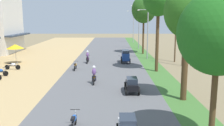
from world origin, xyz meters
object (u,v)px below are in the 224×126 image
object	(u,v)px
median_tree_fourth	(145,10)
car_van_blue	(126,55)
streetlamp_near	(149,30)
motorbike_ahead_second	(75,120)
streetlamp_mid	(140,24)
vendor_umbrella	(16,46)
utility_pole_near	(185,31)
utility_pole_far	(177,30)
motorbike_ahead_fifth	(89,57)
motorbike_ahead_third	(95,75)
median_tree_second	(189,13)
parked_motorbike_sixth	(1,71)
car_sedan_black	(133,84)
parked_motorbike_seventh	(14,65)
streetlamp_far	(134,24)
motorbike_ahead_fourth	(76,65)
median_tree_nearest	(220,33)

from	to	relation	value
median_tree_fourth	car_van_blue	size ratio (longest dim) A/B	3.91
streetlamp_near	motorbike_ahead_second	xyz separation A→B (m)	(-7.15, -23.72, -3.65)
median_tree_fourth	streetlamp_near	world-z (taller)	median_tree_fourth
streetlamp_mid	car_van_blue	bearing A→B (deg)	-102.28
vendor_umbrella	utility_pole_near	world-z (taller)	utility_pole_near
streetlamp_near	utility_pole_far	xyz separation A→B (m)	(3.41, -2.48, 0.17)
utility_pole_near	motorbike_ahead_fifth	world-z (taller)	utility_pole_near
motorbike_ahead_second	motorbike_ahead_third	size ratio (longest dim) A/B	1.00
median_tree_second	motorbike_ahead_second	bearing A→B (deg)	-145.29
streetlamp_mid	utility_pole_far	bearing A→B (deg)	-76.73
parked_motorbike_sixth	streetlamp_mid	size ratio (longest dim) A/B	0.22
car_van_blue	motorbike_ahead_third	size ratio (longest dim) A/B	1.34
car_sedan_black	motorbike_ahead_third	size ratio (longest dim) A/B	1.26
motorbike_ahead_second	parked_motorbike_seventh	bearing A→B (deg)	120.76
streetlamp_far	motorbike_ahead_third	size ratio (longest dim) A/B	4.27
streetlamp_near	parked_motorbike_seventh	bearing A→B (deg)	-154.47
median_tree_second	streetlamp_near	xyz separation A→B (m)	(-0.07, 18.71, -2.05)
car_sedan_black	motorbike_ahead_third	distance (m)	4.20
vendor_umbrella	utility_pole_near	xyz separation A→B (m)	(21.29, -1.23, 2.08)
utility_pole_far	car_sedan_black	world-z (taller)	utility_pole_far
vendor_umbrella	motorbike_ahead_second	world-z (taller)	vendor_umbrella
utility_pole_near	motorbike_ahead_fourth	xyz separation A→B (m)	(-13.00, -2.81, -3.82)
streetlamp_near	median_tree_fourth	bearing A→B (deg)	89.88
motorbike_ahead_second	motorbike_ahead_third	distance (m)	9.53
parked_motorbike_seventh	median_tree_nearest	xyz separation A→B (m)	(16.21, -17.09, 4.70)
motorbike_ahead_fifth	streetlamp_far	bearing A→B (deg)	73.55
streetlamp_far	motorbike_ahead_second	distance (m)	48.94
median_tree_nearest	streetlamp_near	xyz separation A→B (m)	(0.35, 25.00, -1.02)
vendor_umbrella	car_van_blue	bearing A→B (deg)	2.84
parked_motorbike_sixth	car_van_blue	size ratio (longest dim) A/B	0.75
vendor_umbrella	median_tree_second	distance (m)	23.31
vendor_umbrella	motorbike_ahead_fourth	xyz separation A→B (m)	(8.29, -4.04, -1.73)
streetlamp_far	motorbike_ahead_fourth	bearing A→B (deg)	-105.95
parked_motorbike_seventh	motorbike_ahead_third	world-z (taller)	motorbike_ahead_third
parked_motorbike_seventh	utility_pole_near	world-z (taller)	utility_pole_near
streetlamp_near	motorbike_ahead_third	bearing A→B (deg)	-115.41
streetlamp_near	car_sedan_black	size ratio (longest dim) A/B	3.17
streetlamp_far	parked_motorbike_sixth	bearing A→B (deg)	-114.92
parked_motorbike_seventh	utility_pole_far	size ratio (longest dim) A/B	0.21
median_tree_nearest	utility_pole_far	world-z (taller)	utility_pole_far
parked_motorbike_sixth	car_sedan_black	distance (m)	14.26
vendor_umbrella	streetlamp_far	xyz separation A→B (m)	(17.61, 28.58, 2.19)
utility_pole_near	motorbike_ahead_third	distance (m)	14.16
motorbike_ahead_fourth	streetlamp_near	bearing A→B (deg)	40.94
median_tree_nearest	car_van_blue	xyz separation A→B (m)	(-2.99, 21.66, -4.22)
parked_motorbike_seventh	streetlamp_mid	world-z (taller)	streetlamp_mid
median_tree_second	vendor_umbrella	bearing A→B (deg)	140.33
parked_motorbike_sixth	utility_pole_far	size ratio (longest dim) A/B	0.21
parked_motorbike_seventh	streetlamp_mid	distance (m)	26.24
streetlamp_near	car_van_blue	distance (m)	5.70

